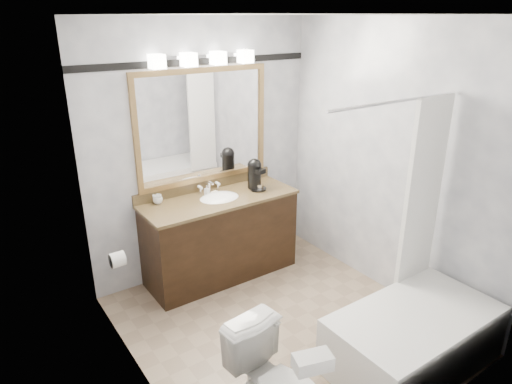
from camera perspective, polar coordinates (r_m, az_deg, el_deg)
room at (r=3.49m, az=3.65°, el=0.28°), size 2.42×2.62×2.52m
vanity at (r=4.59m, az=-4.47°, el=-5.42°), size 1.53×0.58×0.97m
mirror at (r=4.45m, az=-6.61°, el=8.16°), size 1.40×0.04×1.10m
vanity_light_bar at (r=4.31m, az=-6.61°, el=16.26°), size 1.02×0.14×0.12m
accent_stripe at (r=4.37m, az=-7.02°, el=15.87°), size 2.40×0.01×0.06m
bathtub at (r=3.79m, az=19.06°, el=-15.95°), size 1.30×0.75×1.96m
tp_roll at (r=3.79m, az=-16.94°, el=-8.07°), size 0.11×0.12×0.12m
tissue_box at (r=2.63m, az=7.10°, el=-20.34°), size 0.23×0.17×0.09m
coffee_maker at (r=4.58m, az=-0.14°, el=2.33°), size 0.16×0.21×0.32m
cup_left at (r=4.35m, az=-12.18°, el=-1.01°), size 0.11×0.11×0.07m
cup_right at (r=4.37m, az=-12.26°, el=-0.84°), size 0.10×0.10×0.08m
soap_bottle_a at (r=4.50m, az=-6.15°, el=0.25°), size 0.05×0.06×0.09m
soap_bar at (r=4.52m, az=-5.23°, el=-0.07°), size 0.08×0.06×0.02m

